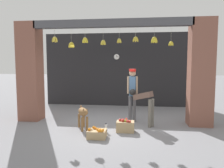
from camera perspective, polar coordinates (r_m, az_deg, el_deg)
ground_plane at (r=7.01m, az=-0.48°, el=-10.55°), size 60.00×60.00×0.00m
shop_back_wall at (r=9.91m, az=1.95°, el=3.74°), size 6.83×0.12×3.28m
shop_pillar_left at (r=7.89m, az=-20.56°, el=2.97°), size 0.70×0.60×3.28m
shop_pillar_right at (r=7.23m, az=22.15°, el=2.72°), size 0.70×0.60×3.28m
storefront_awning at (r=6.96m, az=-0.46°, el=15.10°), size 4.93×0.27×0.87m
dog at (r=6.47m, az=-7.56°, el=-7.66°), size 0.50×0.80×0.69m
shopkeeper at (r=7.20m, az=5.34°, el=-1.66°), size 0.34×0.29×1.75m
worker_stooping at (r=6.84m, az=8.45°, el=-4.63°), size 0.77×0.59×1.11m
fruit_crate_oranges at (r=5.82m, az=-3.94°, el=-12.77°), size 0.47×0.40×0.28m
fruit_crate_apples at (r=6.29m, az=3.50°, el=-10.90°), size 0.50×0.32×0.37m
water_bottle at (r=6.21m, az=-1.58°, el=-11.48°), size 0.08×0.08×0.26m
wall_clock at (r=9.85m, az=1.21°, el=7.12°), size 0.26×0.03×0.26m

